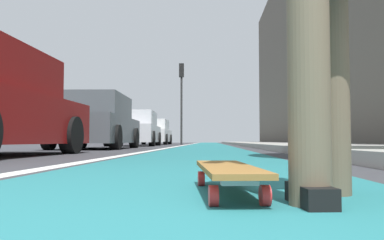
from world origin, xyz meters
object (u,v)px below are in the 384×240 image
object	(u,v)px
skateboard	(227,171)
traffic_light	(181,89)
parked_car_far	(135,130)
parked_car_mid	(96,123)
parked_car_end	(154,133)

from	to	relation	value
skateboard	traffic_light	xyz separation A→B (m)	(21.94, 1.74, 3.18)
parked_car_far	traffic_light	size ratio (longest dim) A/B	0.93
skateboard	parked_car_far	distance (m)	15.82
parked_car_mid	skateboard	bearing A→B (deg)	-161.02
parked_car_mid	traffic_light	bearing A→B (deg)	-6.41
parked_car_far	parked_car_end	bearing A→B (deg)	1.00
parked_car_mid	traffic_light	world-z (taller)	traffic_light
skateboard	parked_car_end	world-z (taller)	parked_car_end
parked_car_mid	parked_car_end	size ratio (longest dim) A/B	0.95
parked_car_mid	parked_car_far	world-z (taller)	parked_car_far
skateboard	parked_car_mid	bearing A→B (deg)	18.98
traffic_light	parked_car_end	bearing A→B (deg)	81.12
parked_car_mid	traffic_light	xyz separation A→B (m)	(12.72, -1.43, 2.58)
skateboard	parked_car_end	xyz separation A→B (m)	(22.20, 3.41, 0.61)
skateboard	parked_car_far	xyz separation A→B (m)	(15.47, 3.29, 0.60)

